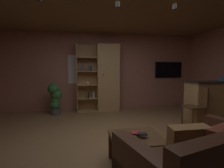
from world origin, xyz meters
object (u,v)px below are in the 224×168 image
(kitchen_bar_counter, at_px, (216,101))
(potted_floor_plant, at_px, (55,97))
(bookshelf_cabinet, at_px, (105,78))
(dining_chair, at_px, (197,104))
(coffee_table, at_px, (136,142))
(table_book_0, at_px, (131,137))
(wall_mounted_tv, at_px, (168,70))
(tissue_box, at_px, (222,79))
(table_book_2, at_px, (143,134))
(table_book_1, at_px, (136,133))

(kitchen_bar_counter, xyz_separation_m, potted_floor_plant, (-4.24, 1.29, -0.01))
(bookshelf_cabinet, relative_size, dining_chair, 2.33)
(coffee_table, bearing_deg, table_book_0, -157.48)
(potted_floor_plant, xyz_separation_m, wall_mounted_tv, (3.85, 0.49, 0.82))
(bookshelf_cabinet, xyz_separation_m, dining_chair, (1.95, -1.86, -0.53))
(tissue_box, relative_size, dining_chair, 0.13)
(coffee_table, bearing_deg, potted_floor_plant, 117.57)
(dining_chair, bearing_deg, kitchen_bar_counter, 20.71)
(table_book_2, bearing_deg, coffee_table, 138.24)
(tissue_box, distance_m, table_book_1, 3.34)
(table_book_0, xyz_separation_m, table_book_2, (0.15, -0.03, 0.04))
(table_book_2, height_order, potted_floor_plant, potted_floor_plant)
(coffee_table, bearing_deg, kitchen_bar_counter, 31.62)
(bookshelf_cabinet, bearing_deg, potted_floor_plant, -169.82)
(tissue_box, bearing_deg, table_book_2, -148.25)
(kitchen_bar_counter, relative_size, wall_mounted_tv, 1.54)
(table_book_0, bearing_deg, table_book_2, -10.86)
(table_book_2, relative_size, wall_mounted_tv, 0.11)
(table_book_0, distance_m, dining_chair, 2.47)
(table_book_1, xyz_separation_m, table_book_2, (0.06, -0.10, 0.02))
(bookshelf_cabinet, relative_size, potted_floor_plant, 2.26)
(kitchen_bar_counter, bearing_deg, bookshelf_cabinet, 149.92)
(coffee_table, xyz_separation_m, table_book_2, (0.07, -0.06, 0.14))
(wall_mounted_tv, bearing_deg, bookshelf_cabinet, -174.80)
(bookshelf_cabinet, xyz_separation_m, kitchen_bar_counter, (2.71, -1.57, -0.54))
(tissue_box, xyz_separation_m, table_book_2, (-2.78, -1.72, -0.62))
(kitchen_bar_counter, bearing_deg, coffee_table, -148.38)
(bookshelf_cabinet, height_order, potted_floor_plant, bookshelf_cabinet)
(tissue_box, bearing_deg, table_book_0, -149.99)
(bookshelf_cabinet, height_order, table_book_2, bookshelf_cabinet)
(dining_chair, xyz_separation_m, wall_mounted_tv, (0.36, 2.07, 0.80))
(table_book_0, distance_m, table_book_2, 0.16)
(kitchen_bar_counter, relative_size, tissue_box, 12.80)
(table_book_0, height_order, potted_floor_plant, potted_floor_plant)
(bookshelf_cabinet, xyz_separation_m, coffee_table, (0.01, -3.23, -0.72))
(wall_mounted_tv, bearing_deg, table_book_2, -122.52)
(kitchen_bar_counter, height_order, table_book_2, kitchen_bar_counter)
(bookshelf_cabinet, height_order, kitchen_bar_counter, bookshelf_cabinet)
(bookshelf_cabinet, relative_size, wall_mounted_tv, 2.15)
(table_book_0, bearing_deg, bookshelf_cabinet, 88.79)
(bookshelf_cabinet, bearing_deg, dining_chair, -43.55)
(tissue_box, relative_size, wall_mounted_tv, 0.12)
(table_book_1, relative_size, wall_mounted_tv, 0.12)
(dining_chair, distance_m, potted_floor_plant, 3.83)
(coffee_table, distance_m, potted_floor_plant, 3.34)
(table_book_1, bearing_deg, tissue_box, 29.67)
(bookshelf_cabinet, relative_size, table_book_1, 17.30)
(bookshelf_cabinet, distance_m, kitchen_bar_counter, 3.18)
(table_book_0, bearing_deg, potted_floor_plant, 116.09)
(tissue_box, relative_size, table_book_1, 0.97)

